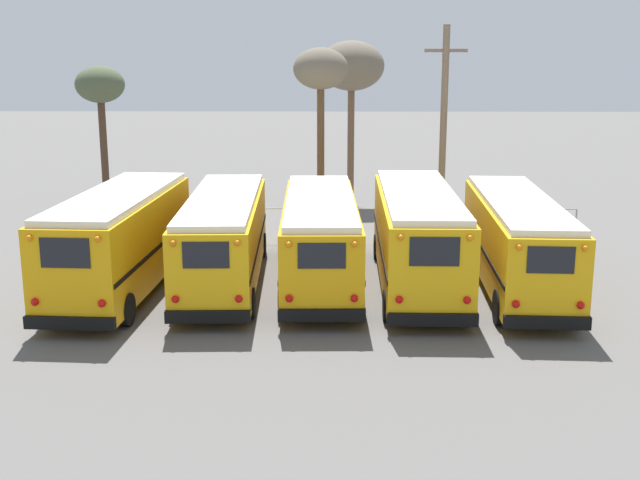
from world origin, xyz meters
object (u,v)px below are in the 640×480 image
Objects in this scene: utility_pole at (443,127)px; school_bus_1 at (224,237)px; bare_tree_0 at (100,89)px; school_bus_4 at (517,240)px; school_bus_2 at (320,237)px; school_bus_3 at (418,235)px; school_bus_0 at (120,239)px; bare_tree_2 at (351,68)px; bare_tree_1 at (321,74)px.

school_bus_1 is at bearing -135.54° from utility_pole.
school_bus_4 is at bearing -40.43° from bare_tree_0.
school_bus_3 reaches higher than school_bus_2.
bare_tree_2 is at bearing 64.27° from school_bus_0.
school_bus_3 is 1.27× the size of bare_tree_1.
utility_pole is (1.92, 8.50, 2.81)m from school_bus_3.
bare_tree_0 is 0.85× the size of bare_tree_2.
school_bus_4 is at bearing -4.09° from school_bus_2.
bare_tree_0 is 12.83m from bare_tree_2.
school_bus_2 is 10.54m from bare_tree_1.
school_bus_2 is 3.28m from school_bus_3.
school_bus_3 is 9.16m from utility_pole.
school_bus_0 is at bearing -115.73° from bare_tree_2.
school_bus_0 is 17.05m from bare_tree_0.
school_bus_0 is 18.98m from bare_tree_2.
bare_tree_1 reaches higher than school_bus_1.
school_bus_1 is at bearing 177.64° from school_bus_4.
bare_tree_2 is at bearing 76.52° from bare_tree_1.
school_bus_3 reaches higher than school_bus_1.
bare_tree_0 is (-4.84, 15.82, 4.12)m from school_bus_0.
school_bus_1 is 1.15× the size of utility_pole.
school_bus_2 is at bearing -89.40° from bare_tree_1.
school_bus_3 is at bearing -1.81° from school_bus_1.
bare_tree_1 is (3.17, 9.26, 5.14)m from school_bus_1.
bare_tree_1 is (11.28, -5.59, 0.88)m from bare_tree_0.
bare_tree_1 is at bearing 57.80° from school_bus_0.
bare_tree_1 is (-5.28, 0.97, 2.22)m from utility_pole.
school_bus_4 is 23.91m from bare_tree_0.
bare_tree_0 reaches higher than school_bus_1.
school_bus_4 is 17.52m from bare_tree_2.
bare_tree_2 reaches higher than school_bus_0.
school_bus_0 reaches higher than school_bus_3.
school_bus_3 is at bearing 4.39° from school_bus_0.
utility_pole is at bearing 38.29° from school_bus_0.
bare_tree_2 reaches higher than school_bus_3.
bare_tree_0 is at bearing 107.02° from school_bus_0.
bare_tree_2 reaches higher than school_bus_2.
school_bus_3 is 0.97× the size of school_bus_4.
school_bus_2 is 19.14m from bare_tree_0.
school_bus_0 is at bearing -141.71° from utility_pole.
utility_pole is (-1.34, 8.70, 2.90)m from school_bus_4.
school_bus_1 is at bearing -178.88° from school_bus_2.
bare_tree_0 is 0.89× the size of bare_tree_1.
school_bus_0 is 0.92× the size of school_bus_4.
school_bus_1 is at bearing -108.89° from bare_tree_1.
utility_pole is (5.19, 8.23, 2.93)m from school_bus_2.
bare_tree_0 is at bearing 139.57° from school_bus_4.
bare_tree_2 is at bearing 84.82° from school_bus_2.
bare_tree_1 is 6.41m from bare_tree_2.
school_bus_1 is 9.81m from school_bus_4.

